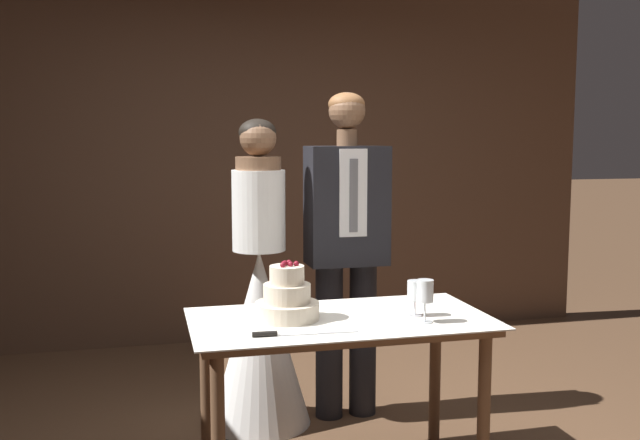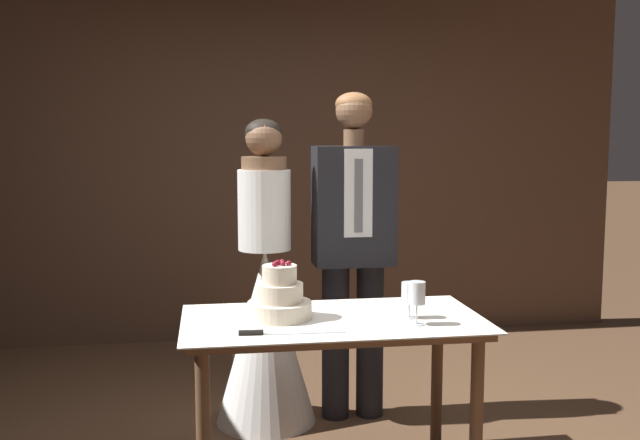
% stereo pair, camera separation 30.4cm
% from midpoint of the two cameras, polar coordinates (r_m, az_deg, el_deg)
% --- Properties ---
extents(wall_back, '(5.43, 0.12, 2.67)m').
position_cam_midpoint_polar(wall_back, '(5.44, -7.19, 4.44)').
color(wall_back, '#513828').
rests_on(wall_back, ground_plane).
extents(cake_table, '(1.32, 0.71, 0.75)m').
position_cam_midpoint_polar(cake_table, '(3.18, -1.15, -9.58)').
color(cake_table, brown).
rests_on(cake_table, ground_plane).
extents(tiered_cake, '(0.28, 0.28, 0.26)m').
position_cam_midpoint_polar(tiered_cake, '(3.12, -5.46, -6.35)').
color(tiered_cake, beige).
rests_on(tiered_cake, cake_table).
extents(cake_knife, '(0.43, 0.04, 0.02)m').
position_cam_midpoint_polar(cake_knife, '(2.89, -5.86, -9.07)').
color(cake_knife, silver).
rests_on(cake_knife, cake_table).
extents(wine_glass_near, '(0.07, 0.07, 0.19)m').
position_cam_midpoint_polar(wine_glass_near, '(3.06, 5.60, -5.88)').
color(wine_glass_near, silver).
rests_on(wine_glass_near, cake_table).
extents(wine_glass_middle, '(0.07, 0.07, 0.16)m').
position_cam_midpoint_polar(wine_glass_middle, '(3.17, 4.90, -5.83)').
color(wine_glass_middle, silver).
rests_on(wine_glass_middle, cake_table).
extents(bride, '(0.54, 0.54, 1.64)m').
position_cam_midpoint_polar(bride, '(3.85, -7.12, -7.59)').
color(bride, white).
rests_on(bride, ground_plane).
extents(groom, '(0.43, 0.25, 1.78)m').
position_cam_midpoint_polar(groom, '(3.86, -0.11, -1.55)').
color(groom, black).
rests_on(groom, ground_plane).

